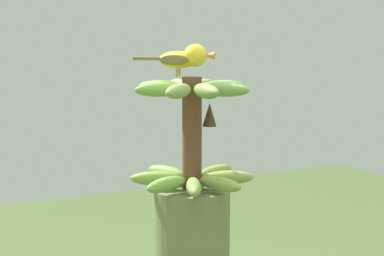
{
  "coord_description": "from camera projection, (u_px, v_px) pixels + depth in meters",
  "views": [
    {
      "loc": [
        0.69,
        1.35,
        1.48
      ],
      "look_at": [
        0.0,
        0.0,
        1.25
      ],
      "focal_mm": 56.54,
      "sensor_mm": 36.0,
      "label": 1
    }
  ],
  "objects": [
    {
      "name": "banana_bunch",
      "position": [
        192.0,
        133.0,
        1.53
      ],
      "size": [
        0.31,
        0.31,
        0.29
      ],
      "color": "brown",
      "rests_on": "banana_tree"
    },
    {
      "name": "perched_bird",
      "position": [
        185.0,
        58.0,
        1.52
      ],
      "size": [
        0.18,
        0.15,
        0.08
      ],
      "color": "#C68933",
      "rests_on": "banana_bunch"
    }
  ]
}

